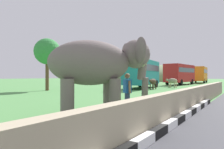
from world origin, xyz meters
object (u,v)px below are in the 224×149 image
object	(u,v)px
bus_orange	(200,73)
bus_teal	(142,72)
elephant	(99,64)
person_handler	(127,90)
bus_red	(180,73)
cow_near	(153,82)
cow_mid	(172,81)

from	to	relation	value
bus_orange	bus_teal	bearing A→B (deg)	174.97
elephant	person_handler	world-z (taller)	elephant
bus_orange	bus_red	bearing A→B (deg)	175.14
person_handler	cow_near	size ratio (longest dim) A/B	0.87
bus_teal	bus_orange	distance (m)	24.73
bus_teal	cow_near	xyz separation A→B (m)	(-1.47, -2.05, -1.21)
elephant	bus_teal	xyz separation A→B (m)	(17.34, 6.49, 0.09)
person_handler	bus_red	bearing A→B (deg)	11.32
bus_red	cow_mid	bearing A→B (deg)	-170.40
bus_red	cow_near	size ratio (longest dim) A/B	4.82
person_handler	elephant	bearing A→B (deg)	161.50
bus_orange	cow_mid	xyz separation A→B (m)	(-21.35, -0.62, -1.21)
bus_red	bus_orange	size ratio (longest dim) A/B	1.06
cow_near	cow_mid	bearing A→B (deg)	-8.77
bus_teal	person_handler	bearing A→B (deg)	-156.53
bus_red	cow_mid	xyz separation A→B (m)	(-9.57, -1.62, -1.21)
person_handler	cow_mid	world-z (taller)	person_handler
bus_red	cow_mid	world-z (taller)	bus_red
elephant	cow_mid	xyz separation A→B (m)	(20.63, 3.70, -1.11)
cow_near	cow_mid	world-z (taller)	same
bus_teal	bus_orange	size ratio (longest dim) A/B	0.98
bus_orange	cow_near	size ratio (longest dim) A/B	4.55
elephant	cow_mid	distance (m)	20.99
person_handler	bus_orange	xyz separation A→B (m)	(40.62, 4.77, 1.15)
bus_orange	person_handler	bearing A→B (deg)	-173.30
bus_teal	cow_mid	bearing A→B (deg)	-40.28
bus_teal	cow_mid	world-z (taller)	bus_teal
person_handler	bus_orange	distance (m)	40.91
elephant	bus_teal	size ratio (longest dim) A/B	0.46
elephant	person_handler	size ratio (longest dim) A/B	2.36
person_handler	bus_teal	bearing A→B (deg)	23.47
cow_near	cow_mid	xyz separation A→B (m)	(4.75, -0.73, 0.00)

